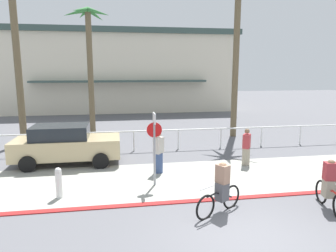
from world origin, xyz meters
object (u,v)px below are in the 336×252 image
object	(u,v)px
bollard_1	(59,182)
cyclist_black_0	(221,189)
palm_tree_3	(238,19)
pedestrian_0	(159,154)
cyclist_red_1	(330,186)
palm_tree_1	(12,2)
stop_sign_bike_lane	(154,139)
car_tan_1	(66,144)
palm_tree_2	(89,45)
pedestrian_1	(246,149)

from	to	relation	value
bollard_1	cyclist_black_0	distance (m)	5.01
palm_tree_3	pedestrian_0	bearing A→B (deg)	-131.76
cyclist_black_0	cyclist_red_1	xyz separation A→B (m)	(3.15, -0.30, 0.00)
palm_tree_1	cyclist_black_0	distance (m)	14.11
stop_sign_bike_lane	car_tan_1	distance (m)	4.70
palm_tree_2	car_tan_1	size ratio (longest dim) A/B	1.76
stop_sign_bike_lane	palm_tree_2	xyz separation A→B (m)	(-2.83, 10.07, 3.85)
bollard_1	cyclist_red_1	size ratio (longest dim) A/B	0.56
bollard_1	pedestrian_0	size ratio (longest dim) A/B	0.60
cyclist_black_0	bollard_1	bearing A→B (deg)	159.27
stop_sign_bike_lane	bollard_1	xyz separation A→B (m)	(-3.09, -0.59, -1.16)
palm_tree_3	pedestrian_1	world-z (taller)	palm_tree_3
cyclist_black_0	pedestrian_0	distance (m)	3.87
cyclist_red_1	pedestrian_0	xyz separation A→B (m)	(-4.43, 3.95, 0.08)
palm_tree_2	pedestrian_0	bearing A→B (deg)	-70.27
palm_tree_1	car_tan_1	world-z (taller)	palm_tree_1
cyclist_red_1	pedestrian_1	distance (m)	4.37
bollard_1	cyclist_red_1	distance (m)	8.10
palm_tree_1	pedestrian_1	world-z (taller)	palm_tree_1
stop_sign_bike_lane	palm_tree_3	distance (m)	10.69
pedestrian_1	palm_tree_2	bearing A→B (deg)	129.38
stop_sign_bike_lane	pedestrian_0	distance (m)	1.61
pedestrian_1	palm_tree_1	bearing A→B (deg)	151.70
stop_sign_bike_lane	palm_tree_3	xyz separation A→B (m)	(5.75, 7.37, 5.20)
palm_tree_1	palm_tree_3	distance (m)	12.06
stop_sign_bike_lane	cyclist_black_0	bearing A→B (deg)	-56.06
palm_tree_1	pedestrian_0	world-z (taller)	palm_tree_1
bollard_1	car_tan_1	xyz separation A→B (m)	(-0.33, 3.71, 0.35)
palm_tree_1	pedestrian_1	size ratio (longest dim) A/B	6.33
palm_tree_3	cyclist_red_1	xyz separation A→B (m)	(-1.00, -10.03, -6.18)
bollard_1	palm_tree_3	distance (m)	13.49
cyclist_red_1	pedestrian_1	size ratio (longest dim) A/B	1.13
palm_tree_1	palm_tree_2	distance (m)	4.84
bollard_1	cyclist_red_1	bearing A→B (deg)	-14.82
palm_tree_2	palm_tree_3	size ratio (longest dim) A/B	0.80
cyclist_black_0	stop_sign_bike_lane	bearing A→B (deg)	123.94
palm_tree_2	cyclist_black_0	distance (m)	14.05
palm_tree_2	stop_sign_bike_lane	bearing A→B (deg)	-74.29
car_tan_1	pedestrian_0	distance (m)	4.16
stop_sign_bike_lane	palm_tree_3	size ratio (longest dim) A/B	0.26
palm_tree_3	pedestrian_0	size ratio (longest dim) A/B	5.77
cyclist_red_1	pedestrian_0	world-z (taller)	pedestrian_0
palm_tree_1	palm_tree_2	world-z (taller)	palm_tree_1
palm_tree_3	palm_tree_2	bearing A→B (deg)	162.55
bollard_1	pedestrian_1	xyz separation A→B (m)	(7.17, 2.24, 0.21)
stop_sign_bike_lane	palm_tree_2	size ratio (longest dim) A/B	0.33
bollard_1	pedestrian_0	distance (m)	3.90
palm_tree_3	cyclist_red_1	size ratio (longest dim) A/B	5.40
cyclist_red_1	palm_tree_2	bearing A→B (deg)	120.75
palm_tree_1	pedestrian_0	bearing A→B (deg)	-41.95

